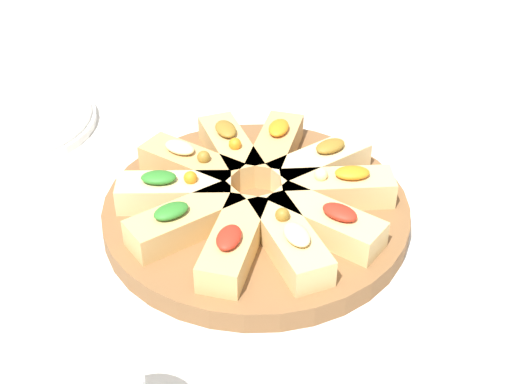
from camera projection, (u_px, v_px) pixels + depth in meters
The scene contains 13 objects.
ground_plane at pixel (256, 220), 0.73m from camera, with size 3.00×3.00×0.00m, color silver.
serving_board at pixel (256, 212), 0.72m from camera, with size 0.31×0.31×0.02m, color brown.
focaccia_slice_0 at pixel (290, 240), 0.64m from camera, with size 0.11×0.10×0.04m.
focaccia_slice_1 at pixel (326, 222), 0.66m from camera, with size 0.12×0.06×0.04m.
focaccia_slice_2 at pixel (337, 188), 0.71m from camera, with size 0.12×0.09×0.04m.
focaccia_slice_3 at pixel (320, 164), 0.74m from camera, with size 0.09×0.12×0.04m.
focaccia_slice_4 at pixel (276, 148), 0.77m from camera, with size 0.06×0.12×0.04m.
focaccia_slice_5 at pixel (230, 149), 0.76m from camera, with size 0.11×0.11×0.04m.
focaccia_slice_6 at pixel (191, 165), 0.74m from camera, with size 0.12×0.05×0.04m.
focaccia_slice_7 at pixel (174, 192), 0.70m from camera, with size 0.12×0.09×0.04m.
focaccia_slice_8 at pixel (185, 221), 0.67m from camera, with size 0.09×0.12×0.04m.
focaccia_slice_9 at pixel (233, 243), 0.64m from camera, with size 0.06×0.12×0.04m.
plate_left at pixel (9, 121), 0.87m from camera, with size 0.21×0.21×0.02m.
Camera 1 is at (0.25, -0.51, 0.45)m, focal length 50.00 mm.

